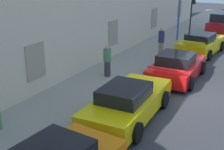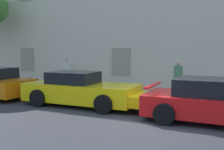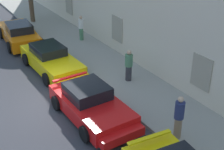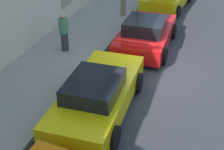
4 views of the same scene
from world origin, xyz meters
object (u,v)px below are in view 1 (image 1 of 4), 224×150
Objects in this scene: sportscar_white_middle at (178,66)px; traffic_light at (193,8)px; pedestrian_admiring at (107,60)px; sportscar_yellow_flank at (130,101)px; sportscar_tail_end at (202,44)px; hatchback_parked at (221,25)px; pedestrian_strolling at (161,42)px.

traffic_light reaches higher than sportscar_white_middle.
pedestrian_admiring is at bearing 121.22° from sportscar_white_middle.
sportscar_yellow_flank is 14.18m from traffic_light.
sportscar_yellow_flank is 10.62m from sportscar_tail_end.
sportscar_white_middle is 3.58m from pedestrian_admiring.
hatchback_parked is at bearing -11.42° from pedestrian_admiring.
pedestrian_admiring is 0.91× the size of pedestrian_strolling.
pedestrian_strolling is at bearing 177.84° from traffic_light.
sportscar_white_middle reaches higher than sportscar_tail_end.
pedestrian_strolling reaches higher than sportscar_yellow_flank.
sportscar_yellow_flank is at bearing -167.84° from pedestrian_strolling.
traffic_light is (8.97, 1.76, 1.86)m from sportscar_white_middle.
traffic_light is (13.98, 1.49, 1.85)m from sportscar_yellow_flank.
sportscar_yellow_flank reaches higher than sportscar_white_middle.
hatchback_parked reaches higher than sportscar_white_middle.
pedestrian_strolling reaches higher than pedestrian_admiring.
sportscar_tail_end is 8.03m from pedestrian_admiring.
sportscar_tail_end is 6.87m from hatchback_parked.
hatchback_parked is 14.62m from pedestrian_admiring.
hatchback_parked reaches higher than pedestrian_admiring.
pedestrian_strolling is (4.80, -1.05, 0.09)m from pedestrian_admiring.
pedestrian_admiring is (-1.84, 3.04, 0.36)m from sportscar_white_middle.
sportscar_white_middle is 3.60m from pedestrian_strolling.
hatchback_parked reaches higher than sportscar_tail_end.
sportscar_white_middle is 12.48m from hatchback_parked.
sportscar_tail_end is at bearing -179.48° from hatchback_parked.
pedestrian_strolling reaches higher than sportscar_tail_end.
traffic_light reaches higher than sportscar_yellow_flank.
sportscar_white_middle is at bearing -168.88° from traffic_light.
sportscar_tail_end is 1.33× the size of hatchback_parked.
pedestrian_strolling is (-9.52, 1.84, 0.25)m from hatchback_parked.
hatchback_parked is at bearing 0.52° from sportscar_tail_end.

